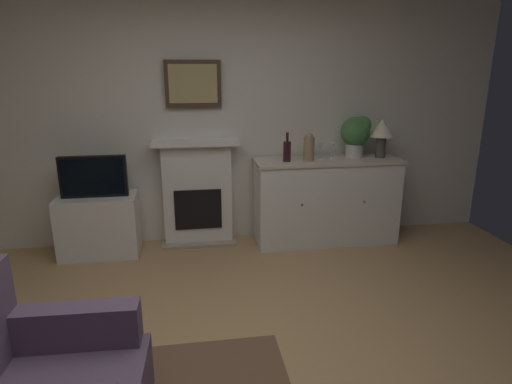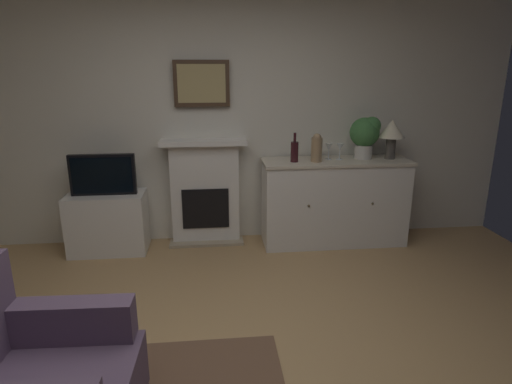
{
  "view_description": "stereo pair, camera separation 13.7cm",
  "coord_description": "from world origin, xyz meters",
  "px_view_note": "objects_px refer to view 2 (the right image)",
  "views": [
    {
      "loc": [
        -0.25,
        -2.11,
        1.79
      ],
      "look_at": [
        0.17,
        0.59,
        1.0
      ],
      "focal_mm": 30.04,
      "sensor_mm": 36.0,
      "label": 1
    },
    {
      "loc": [
        -0.12,
        -2.12,
        1.79
      ],
      "look_at": [
        0.17,
        0.59,
        1.0
      ],
      "focal_mm": 30.04,
      "sensor_mm": 36.0,
      "label": 2
    }
  ],
  "objects_px": {
    "wine_glass_left": "(329,148)",
    "table_lamp": "(392,132)",
    "wine_bottle": "(295,151)",
    "potted_plant_small": "(366,134)",
    "vase_decorative": "(317,148)",
    "wine_glass_center": "(340,148)",
    "fireplace_unit": "(205,192)",
    "sideboard_cabinet": "(334,202)",
    "tv_set": "(103,175)",
    "tv_cabinet": "(108,223)",
    "framed_picture": "(202,84)"
  },
  "relations": [
    {
      "from": "tv_set",
      "to": "sideboard_cabinet",
      "type": "bearing_deg",
      "value": 0.2
    },
    {
      "from": "fireplace_unit",
      "to": "tv_cabinet",
      "type": "height_order",
      "value": "fireplace_unit"
    },
    {
      "from": "wine_glass_left",
      "to": "potted_plant_small",
      "type": "height_order",
      "value": "potted_plant_small"
    },
    {
      "from": "fireplace_unit",
      "to": "wine_bottle",
      "type": "relative_size",
      "value": 3.79
    },
    {
      "from": "sideboard_cabinet",
      "to": "vase_decorative",
      "type": "relative_size",
      "value": 5.35
    },
    {
      "from": "fireplace_unit",
      "to": "wine_glass_center",
      "type": "distance_m",
      "value": 1.46
    },
    {
      "from": "wine_glass_left",
      "to": "tv_cabinet",
      "type": "relative_size",
      "value": 0.22
    },
    {
      "from": "sideboard_cabinet",
      "to": "wine_glass_center",
      "type": "xyz_separation_m",
      "value": [
        0.04,
        0.02,
        0.57
      ]
    },
    {
      "from": "sideboard_cabinet",
      "to": "wine_bottle",
      "type": "xyz_separation_m",
      "value": [
        -0.44,
        -0.04,
        0.55
      ]
    },
    {
      "from": "framed_picture",
      "to": "tv_cabinet",
      "type": "height_order",
      "value": "framed_picture"
    },
    {
      "from": "fireplace_unit",
      "to": "sideboard_cabinet",
      "type": "relative_size",
      "value": 0.73
    },
    {
      "from": "sideboard_cabinet",
      "to": "vase_decorative",
      "type": "xyz_separation_m",
      "value": [
        -0.22,
        -0.05,
        0.59
      ]
    },
    {
      "from": "wine_glass_left",
      "to": "framed_picture",
      "type": "bearing_deg",
      "value": 171.62
    },
    {
      "from": "wine_bottle",
      "to": "vase_decorative",
      "type": "bearing_deg",
      "value": -1.8
    },
    {
      "from": "table_lamp",
      "to": "tv_set",
      "type": "height_order",
      "value": "table_lamp"
    },
    {
      "from": "sideboard_cabinet",
      "to": "wine_glass_left",
      "type": "relative_size",
      "value": 9.13
    },
    {
      "from": "wine_glass_center",
      "to": "vase_decorative",
      "type": "relative_size",
      "value": 0.59
    },
    {
      "from": "sideboard_cabinet",
      "to": "tv_cabinet",
      "type": "height_order",
      "value": "sideboard_cabinet"
    },
    {
      "from": "wine_bottle",
      "to": "potted_plant_small",
      "type": "height_order",
      "value": "potted_plant_small"
    },
    {
      "from": "table_lamp",
      "to": "wine_bottle",
      "type": "relative_size",
      "value": 1.38
    },
    {
      "from": "wine_glass_left",
      "to": "wine_glass_center",
      "type": "distance_m",
      "value": 0.11
    },
    {
      "from": "wine_glass_left",
      "to": "tv_set",
      "type": "distance_m",
      "value": 2.25
    },
    {
      "from": "vase_decorative",
      "to": "wine_glass_center",
      "type": "bearing_deg",
      "value": 14.54
    },
    {
      "from": "vase_decorative",
      "to": "tv_cabinet",
      "type": "bearing_deg",
      "value": 178.22
    },
    {
      "from": "tv_cabinet",
      "to": "wine_glass_left",
      "type": "bearing_deg",
      "value": 0.54
    },
    {
      "from": "vase_decorative",
      "to": "fireplace_unit",
      "type": "bearing_deg",
      "value": 168.5
    },
    {
      "from": "sideboard_cabinet",
      "to": "table_lamp",
      "type": "xyz_separation_m",
      "value": [
        0.56,
        0.0,
        0.73
      ]
    },
    {
      "from": "wine_bottle",
      "to": "tv_cabinet",
      "type": "xyz_separation_m",
      "value": [
        -1.87,
        0.06,
        -0.7
      ]
    },
    {
      "from": "table_lamp",
      "to": "wine_bottle",
      "type": "distance_m",
      "value": 1.02
    },
    {
      "from": "wine_bottle",
      "to": "wine_glass_left",
      "type": "relative_size",
      "value": 1.76
    },
    {
      "from": "wine_bottle",
      "to": "vase_decorative",
      "type": "xyz_separation_m",
      "value": [
        0.22,
        -0.01,
        0.03
      ]
    },
    {
      "from": "fireplace_unit",
      "to": "potted_plant_small",
      "type": "xyz_separation_m",
      "value": [
        1.64,
        -0.13,
        0.6
      ]
    },
    {
      "from": "potted_plant_small",
      "to": "fireplace_unit",
      "type": "bearing_deg",
      "value": 175.41
    },
    {
      "from": "wine_glass_left",
      "to": "tv_set",
      "type": "bearing_deg",
      "value": -178.86
    },
    {
      "from": "vase_decorative",
      "to": "potted_plant_small",
      "type": "xyz_separation_m",
      "value": [
        0.53,
        0.1,
        0.12
      ]
    },
    {
      "from": "vase_decorative",
      "to": "potted_plant_small",
      "type": "relative_size",
      "value": 0.65
    },
    {
      "from": "fireplace_unit",
      "to": "table_lamp",
      "type": "distance_m",
      "value": 2.01
    },
    {
      "from": "table_lamp",
      "to": "vase_decorative",
      "type": "xyz_separation_m",
      "value": [
        -0.78,
        -0.05,
        -0.14
      ]
    },
    {
      "from": "wine_glass_left",
      "to": "tv_cabinet",
      "type": "distance_m",
      "value": 2.35
    },
    {
      "from": "fireplace_unit",
      "to": "vase_decorative",
      "type": "xyz_separation_m",
      "value": [
        1.12,
        -0.23,
        0.49
      ]
    },
    {
      "from": "table_lamp",
      "to": "potted_plant_small",
      "type": "distance_m",
      "value": 0.26
    },
    {
      "from": "vase_decorative",
      "to": "table_lamp",
      "type": "bearing_deg",
      "value": 3.66
    },
    {
      "from": "wine_glass_center",
      "to": "vase_decorative",
      "type": "distance_m",
      "value": 0.27
    },
    {
      "from": "sideboard_cabinet",
      "to": "wine_glass_left",
      "type": "distance_m",
      "value": 0.57
    },
    {
      "from": "wine_glass_left",
      "to": "table_lamp",
      "type": "bearing_deg",
      "value": -3.27
    },
    {
      "from": "wine_glass_left",
      "to": "tv_set",
      "type": "height_order",
      "value": "wine_glass_left"
    },
    {
      "from": "table_lamp",
      "to": "vase_decorative",
      "type": "distance_m",
      "value": 0.8
    },
    {
      "from": "fireplace_unit",
      "to": "tv_cabinet",
      "type": "bearing_deg",
      "value": -170.55
    },
    {
      "from": "fireplace_unit",
      "to": "table_lamp",
      "type": "xyz_separation_m",
      "value": [
        1.9,
        -0.18,
        0.63
      ]
    },
    {
      "from": "wine_bottle",
      "to": "potted_plant_small",
      "type": "bearing_deg",
      "value": 6.74
    }
  ]
}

